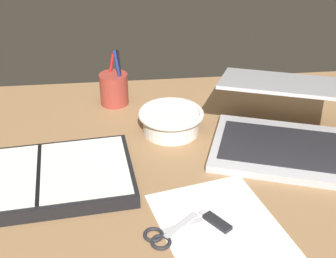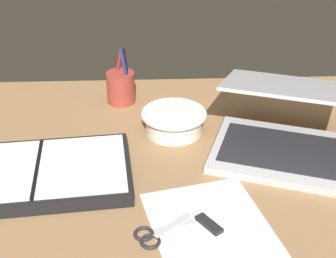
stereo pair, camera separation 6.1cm
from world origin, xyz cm
name	(u,v)px [view 1 (the left image)]	position (x,y,z in cm)	size (l,w,h in cm)	color
desk_top	(189,175)	(0.00, 0.00, 1.00)	(140.00, 100.00, 2.00)	#936D47
laptop	(283,126)	(23.63, 8.30, 7.44)	(40.99, 42.22, 16.72)	#B7B7BC
bowl	(171,120)	(-1.96, 17.62, 5.28)	(16.54, 16.54, 5.87)	silver
pen_cup	(114,88)	(-15.91, 35.09, 6.62)	(7.88, 7.88, 16.60)	#9E382D
planner	(40,179)	(-32.18, -1.44, 3.62)	(41.55, 27.80, 3.43)	black
scissors	(163,235)	(-7.81, -19.97, 2.33)	(11.76, 9.20, 0.80)	#B7B7BC
paper_sheet_front	(219,224)	(3.11, -17.93, 2.08)	(21.74, 26.01, 0.16)	white
usb_drive	(216,222)	(2.67, -17.60, 2.50)	(5.45, 6.81, 1.00)	black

